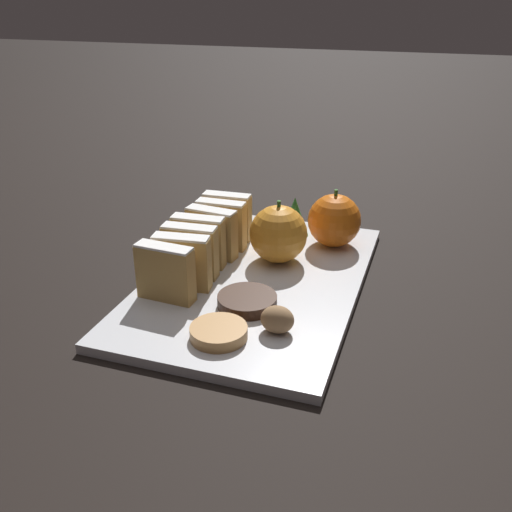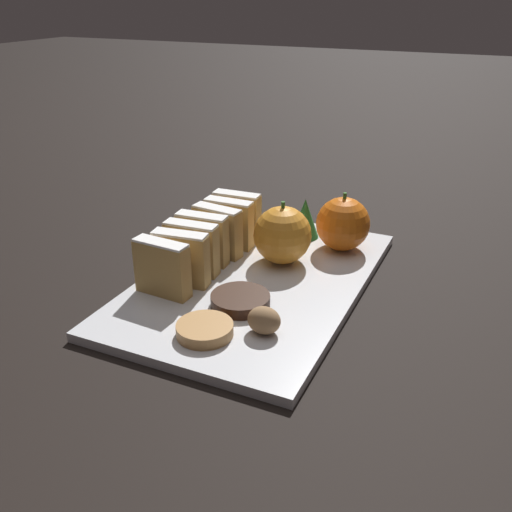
% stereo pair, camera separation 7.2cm
% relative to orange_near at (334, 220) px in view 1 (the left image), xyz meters
% --- Properties ---
extents(ground_plane, '(6.00, 6.00, 0.00)m').
position_rel_orange_near_xyz_m(ground_plane, '(-0.07, -0.13, -0.05)').
color(ground_plane, black).
extents(serving_platter, '(0.26, 0.41, 0.01)m').
position_rel_orange_near_xyz_m(serving_platter, '(-0.07, -0.13, -0.04)').
color(serving_platter, silver).
rests_on(serving_platter, ground_plane).
extents(stollen_slice_front, '(0.07, 0.03, 0.07)m').
position_rel_orange_near_xyz_m(stollen_slice_front, '(-0.16, -0.22, -0.00)').
color(stollen_slice_front, tan).
rests_on(stollen_slice_front, serving_platter).
extents(stollen_slice_second, '(0.07, 0.03, 0.07)m').
position_rel_orange_near_xyz_m(stollen_slice_second, '(-0.15, -0.19, -0.00)').
color(stollen_slice_second, tan).
rests_on(stollen_slice_second, serving_platter).
extents(stollen_slice_third, '(0.07, 0.03, 0.07)m').
position_rel_orange_near_xyz_m(stollen_slice_third, '(-0.15, -0.15, -0.00)').
color(stollen_slice_third, tan).
rests_on(stollen_slice_third, serving_platter).
extents(stollen_slice_fourth, '(0.07, 0.03, 0.07)m').
position_rel_orange_near_xyz_m(stollen_slice_fourth, '(-0.16, -0.12, -0.00)').
color(stollen_slice_fourth, tan).
rests_on(stollen_slice_fourth, serving_platter).
extents(stollen_slice_fifth, '(0.07, 0.03, 0.07)m').
position_rel_orange_near_xyz_m(stollen_slice_fifth, '(-0.15, -0.09, -0.00)').
color(stollen_slice_fifth, tan).
rests_on(stollen_slice_fifth, serving_platter).
extents(stollen_slice_sixth, '(0.07, 0.02, 0.07)m').
position_rel_orange_near_xyz_m(stollen_slice_sixth, '(-0.15, -0.06, -0.00)').
color(stollen_slice_sixth, tan).
rests_on(stollen_slice_sixth, serving_platter).
extents(stollen_slice_back, '(0.07, 0.02, 0.07)m').
position_rel_orange_near_xyz_m(stollen_slice_back, '(-0.15, -0.03, -0.00)').
color(stollen_slice_back, tan).
rests_on(stollen_slice_back, serving_platter).
extents(orange_near, '(0.08, 0.08, 0.08)m').
position_rel_orange_near_xyz_m(orange_near, '(0.00, 0.00, 0.00)').
color(orange_near, orange).
rests_on(orange_near, serving_platter).
extents(orange_far, '(0.08, 0.08, 0.09)m').
position_rel_orange_near_xyz_m(orange_far, '(-0.06, -0.07, 0.00)').
color(orange_far, orange).
rests_on(orange_far, serving_platter).
extents(walnut, '(0.04, 0.03, 0.03)m').
position_rel_orange_near_xyz_m(walnut, '(-0.01, -0.25, -0.02)').
color(walnut, '#8E6B47').
rests_on(walnut, serving_platter).
extents(chocolate_cookie, '(0.07, 0.07, 0.01)m').
position_rel_orange_near_xyz_m(chocolate_cookie, '(-0.06, -0.20, -0.03)').
color(chocolate_cookie, black).
rests_on(chocolate_cookie, serving_platter).
extents(gingerbread_cookie, '(0.06, 0.06, 0.01)m').
position_rel_orange_near_xyz_m(gingerbread_cookie, '(-0.07, -0.28, -0.03)').
color(gingerbread_cookie, '#B27F47').
rests_on(gingerbread_cookie, serving_platter).
extents(evergreen_sprig, '(0.04, 0.04, 0.06)m').
position_rel_orange_near_xyz_m(evergreen_sprig, '(-0.06, 0.02, -0.01)').
color(evergreen_sprig, '#23662D').
rests_on(evergreen_sprig, serving_platter).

